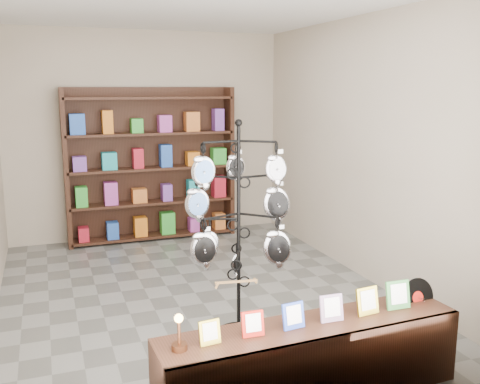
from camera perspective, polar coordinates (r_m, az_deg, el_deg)
The scene contains 5 objects.
ground at distance 5.94m, azimuth -4.82°, elevation -10.66°, with size 5.00×5.00×0.00m, color slate.
room_envelope at distance 5.53m, azimuth -5.14°, elevation 7.45°, with size 5.00×5.00×5.00m.
display_tree at distance 4.63m, azimuth -0.15°, elevation -2.36°, with size 1.02×0.98×1.94m.
front_shelf at distance 4.05m, azimuth 7.62°, elevation -17.33°, with size 2.27×0.55×0.80m.
back_shelving at distance 7.84m, azimuth -9.43°, elevation 2.40°, with size 2.42×0.36×2.20m.
Camera 1 is at (-1.44, -5.33, 2.20)m, focal length 40.00 mm.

